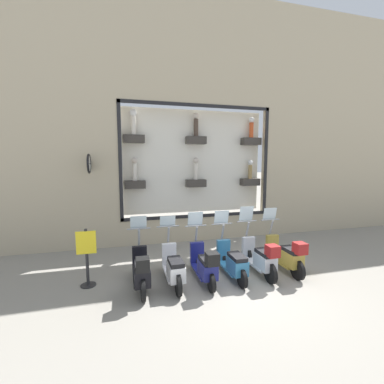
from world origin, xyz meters
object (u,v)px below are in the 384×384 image
at_px(scooter_white_4, 174,268).
at_px(scooter_black_5, 141,271).
at_px(scooter_silver_1, 261,257).
at_px(scooter_teal_2, 233,262).
at_px(scooter_navy_3, 205,264).
at_px(shop_sign_post, 87,256).
at_px(scooter_olive_0, 286,255).

relative_size(scooter_white_4, scooter_black_5, 1.00).
height_order(scooter_silver_1, scooter_teal_2, scooter_silver_1).
height_order(scooter_navy_3, scooter_white_4, scooter_navy_3).
bearing_deg(scooter_navy_3, scooter_white_4, 84.88).
height_order(scooter_navy_3, scooter_black_5, scooter_navy_3).
xyz_separation_m(scooter_black_5, shop_sign_post, (0.53, 1.24, 0.27)).
bearing_deg(scooter_white_4, scooter_olive_0, -91.07).
bearing_deg(scooter_navy_3, scooter_olive_0, -89.72).
bearing_deg(scooter_teal_2, shop_sign_post, 82.53).
relative_size(scooter_black_5, shop_sign_post, 1.28).
height_order(scooter_teal_2, scooter_navy_3, same).
bearing_deg(scooter_black_5, scooter_navy_3, -90.24).
xyz_separation_m(scooter_olive_0, scooter_black_5, (-0.00, 3.86, -0.01)).
bearing_deg(scooter_silver_1, scooter_black_5, 90.13).
distance_m(scooter_teal_2, scooter_black_5, 2.32).
distance_m(scooter_olive_0, scooter_black_5, 3.86).
height_order(scooter_teal_2, scooter_white_4, scooter_teal_2).
bearing_deg(scooter_silver_1, scooter_navy_3, 90.50).
relative_size(scooter_olive_0, scooter_navy_3, 1.01).
xyz_separation_m(scooter_teal_2, scooter_navy_3, (-0.07, 0.77, 0.04)).
height_order(scooter_olive_0, scooter_teal_2, scooter_olive_0).
bearing_deg(scooter_teal_2, scooter_navy_3, 94.94).
height_order(scooter_silver_1, shop_sign_post, scooter_silver_1).
bearing_deg(scooter_teal_2, scooter_white_4, 89.91).
relative_size(scooter_navy_3, shop_sign_post, 1.27).
bearing_deg(scooter_silver_1, scooter_olive_0, -90.15).
distance_m(scooter_silver_1, scooter_teal_2, 0.78).
distance_m(scooter_navy_3, scooter_black_5, 1.54).
bearing_deg(scooter_olive_0, scooter_silver_1, 89.85).
distance_m(scooter_teal_2, scooter_white_4, 1.54).
height_order(scooter_navy_3, shop_sign_post, scooter_navy_3).
height_order(scooter_white_4, shop_sign_post, scooter_white_4).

